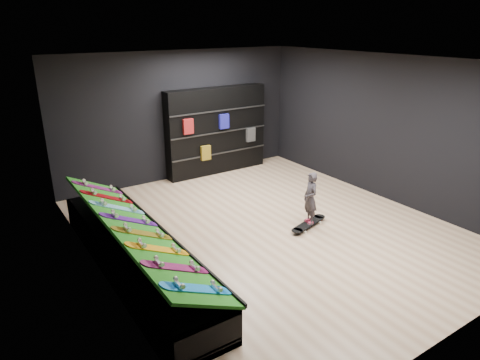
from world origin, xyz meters
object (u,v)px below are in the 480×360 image
display_rack (135,256)px  child (310,208)px  floor_skateboard (309,225)px  back_shelving (216,131)px

display_rack → child: (3.21, -0.36, 0.13)m
display_rack → floor_skateboard: size_ratio=4.59×
back_shelving → display_rack: bearing=-135.9°
floor_skateboard → child: (0.00, 0.00, 0.34)m
floor_skateboard → display_rack: bearing=158.1°
display_rack → floor_skateboard: (3.21, -0.36, -0.21)m
display_rack → floor_skateboard: bearing=-6.4°
display_rack → back_shelving: back_shelving is taller
display_rack → floor_skateboard: display_rack is taller
back_shelving → child: (-0.22, -3.68, -0.68)m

